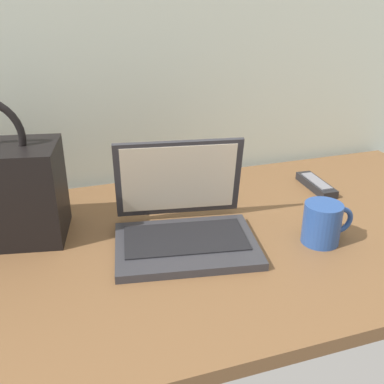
% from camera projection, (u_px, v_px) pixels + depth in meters
% --- Properties ---
extents(desk, '(1.60, 0.76, 0.03)m').
position_uv_depth(desk, '(202.00, 243.00, 1.04)').
color(desk, brown).
rests_on(desk, ground).
extents(laptop, '(0.35, 0.31, 0.22)m').
position_uv_depth(laptop, '(183.00, 221.00, 1.01)').
color(laptop, '#2D2D33').
rests_on(laptop, desk).
extents(coffee_mug, '(0.12, 0.08, 0.10)m').
position_uv_depth(coffee_mug, '(323.00, 223.00, 1.00)').
color(coffee_mug, '#26478C').
rests_on(coffee_mug, desk).
extents(remote_control_near, '(0.05, 0.16, 0.02)m').
position_uv_depth(remote_control_near, '(316.00, 185.00, 1.28)').
color(remote_control_near, black).
rests_on(remote_control_near, desk).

